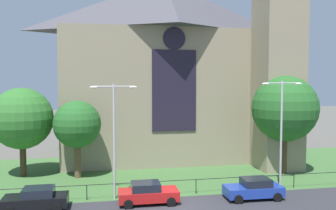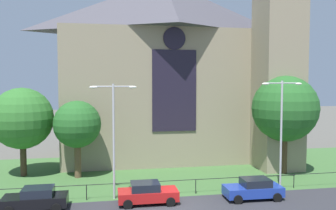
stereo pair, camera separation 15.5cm
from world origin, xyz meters
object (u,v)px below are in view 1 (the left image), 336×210
Objects in this scene: tree_right_near at (285,109)px; streetlamp_near at (114,126)px; streetlamp_far at (281,121)px; parked_car_blue at (254,189)px; church_building at (171,67)px; tree_left_far at (22,119)px; parked_car_black at (36,199)px; parked_car_red at (148,193)px; tree_left_near at (77,125)px.

tree_right_near reaches higher than streetlamp_near.
streetlamp_far is 2.05× the size of parked_car_blue.
streetlamp_far is at bearing -66.14° from church_building.
streetlamp_far reaches higher than tree_left_far.
tree_right_near is 22.62m from parked_car_black.
tree_left_far is 14.63m from parked_car_red.
parked_car_black is (-21.16, -5.97, -5.33)m from tree_right_near.
tree_right_near reaches higher than tree_left_near.
parked_car_blue is at bearing 178.37° from parked_car_black.
tree_left_near is 1.64× the size of parked_car_black.
parked_car_blue is (10.05, -1.84, -4.61)m from streetlamp_near.
parked_car_black is (-5.24, -1.34, -4.61)m from streetlamp_near.
church_building reaches higher than streetlamp_far.
church_building is 6.18× the size of parked_car_black.
streetlamp_far is (16.14, -6.58, 0.72)m from tree_left_near.
tree_left_far is at bearing 163.48° from tree_left_near.
parked_car_black is (-2.23, -7.92, -4.02)m from tree_left_near.
church_building is 3.76× the size of tree_left_near.
parked_car_blue is (13.06, -8.42, -4.02)m from tree_left_near.
church_building is 18.68m from parked_car_red.
tree_left_far reaches higher than tree_left_near.
parked_car_red is (-10.87, -1.43, -4.73)m from streetlamp_far.
tree_left_far is at bearing -27.88° from parked_car_blue.
streetlamp_far is at bearing -175.60° from parked_car_black.
streetlamp_far is at bearing -121.05° from tree_right_near.
streetlamp_near is (7.93, -8.04, 0.10)m from tree_left_far.
tree_right_near is (8.95, -9.30, -4.20)m from church_building.
church_building is at bearing 73.73° from parked_car_red.
tree_left_far is 0.93× the size of streetlamp_far.
parked_car_red is at bearing -107.02° from church_building.
streetlamp_near is 11.21m from parked_car_blue.
tree_left_near is at bearing -105.52° from parked_car_black.
church_building reaches higher than tree_right_near.
parked_car_black and parked_car_blue have the same top height.
tree_left_far is at bearing 159.10° from streetlamp_far.
tree_left_near is (-18.93, 1.95, -1.31)m from tree_right_near.
tree_left_far is at bearing -73.79° from parked_car_black.
parked_car_red is at bearing -156.07° from tree_right_near.
tree_right_near is at bearing 58.95° from streetlamp_far.
church_building reaches higher than streetlamp_near.
church_building is 13.58m from tree_right_near.
streetlamp_near is at bearing -45.41° from tree_left_far.
tree_left_far is 21.01m from parked_car_blue.
church_building is at bearing 21.58° from tree_left_far.
church_building is at bearing 36.38° from tree_left_near.
parked_car_black is 1.00× the size of parked_car_red.
tree_left_far is 10.75m from parked_car_black.
streetlamp_near is at bearing -116.57° from church_building.
tree_left_far is 0.95× the size of streetlamp_near.
streetlamp_near is at bearing 180.00° from streetlamp_far.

